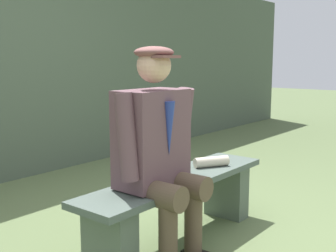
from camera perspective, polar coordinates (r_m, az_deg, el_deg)
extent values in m
plane|color=#596A42|center=(2.98, 1.29, -15.09)|extent=(30.00, 30.00, 0.00)
cube|color=#4A584F|center=(2.83, 1.32, -7.17)|extent=(1.58, 0.37, 0.04)
cube|color=#505F4F|center=(3.39, 7.77, -8.48)|extent=(0.14, 0.32, 0.41)
cube|color=#505F4F|center=(2.48, -7.78, -15.21)|extent=(0.14, 0.32, 0.41)
cube|color=brown|center=(2.56, -2.17, -1.59)|extent=(0.44, 0.26, 0.58)
cylinder|color=#1E2338|center=(2.53, -2.21, 4.17)|extent=(0.24, 0.24, 0.06)
cone|color=navy|center=(2.47, 0.15, -0.35)|extent=(0.07, 0.07, 0.32)
sphere|color=#DBAD8C|center=(2.51, -1.88, 8.04)|extent=(0.20, 0.20, 0.20)
ellipsoid|color=brown|center=(2.51, -1.89, 9.77)|extent=(0.23, 0.23, 0.07)
cube|color=brown|center=(2.45, -0.25, 9.20)|extent=(0.16, 0.09, 0.02)
cylinder|color=brown|center=(2.66, 1.45, -7.62)|extent=(0.15, 0.41, 0.15)
cylinder|color=brown|center=(2.67, 3.38, -12.74)|extent=(0.11, 0.11, 0.46)
cylinder|color=brown|center=(2.73, 1.94, 0.01)|extent=(0.11, 0.17, 0.49)
cylinder|color=brown|center=(2.47, -2.04, -8.88)|extent=(0.15, 0.41, 0.15)
cylinder|color=brown|center=(2.49, 0.00, -14.39)|extent=(0.11, 0.11, 0.46)
cylinder|color=brown|center=(2.35, -5.48, -1.48)|extent=(0.10, 0.15, 0.49)
cylinder|color=beige|center=(3.09, 5.78, -4.74)|extent=(0.26, 0.19, 0.07)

